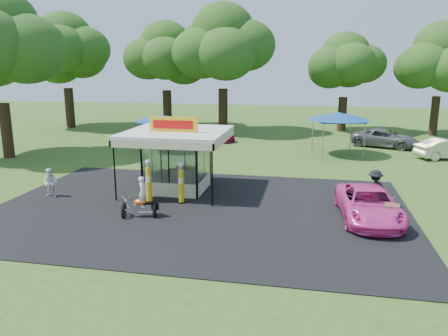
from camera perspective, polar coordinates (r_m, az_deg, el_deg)
The scene contains 23 objects.
ground at distance 19.60m, azimuth -4.72°, elevation -7.20°, with size 120.00×120.00×0.00m, color #2F551A.
asphalt_apron at distance 21.41m, azimuth -3.25°, elevation -5.33°, with size 20.00×14.00×0.04m, color black.
gas_station_kiosk at distance 24.26m, azimuth -6.11°, elevation 1.16°, with size 5.40×5.40×4.18m.
gas_pump_left at distance 22.36m, azimuth -9.79°, elevation -1.80°, with size 0.43×0.43×2.30m.
gas_pump_right at distance 22.05m, azimuth -5.62°, elevation -2.02°, with size 0.41×0.41×2.19m.
motorcycle at distance 20.39m, azimuth -10.72°, elevation -4.26°, with size 1.77×1.18×2.00m.
spare_tires at distance 23.66m, azimuth -7.79°, elevation -2.79°, with size 0.87×0.64×0.71m.
a_frame_sign at distance 20.02m, azimuth 21.01°, elevation -5.94°, with size 0.65×0.64×1.10m.
kiosk_car at distance 26.61m, azimuth -4.63°, elevation -0.61°, with size 1.13×2.82×0.96m, color gold.
pink_sedan at distance 20.77m, azimuth 18.38°, elevation -4.52°, with size 2.45×5.30×1.47m, color #F743A9.
spectator_west at distance 24.78m, azimuth -21.71°, elevation -1.83°, with size 0.77×0.60×1.58m, color white.
spectator_east_a at distance 22.50m, azimuth 19.08°, elevation -2.63°, with size 1.24×0.71×1.92m, color black.
bg_car_a at distance 39.11m, azimuth -6.15°, elevation 4.12°, with size 1.44×4.12×1.36m, color silver.
bg_car_b at distance 40.55m, azimuth -1.72°, elevation 4.52°, with size 1.92×4.71×1.37m, color #B00D3B.
bg_car_d at distance 39.89m, azimuth 20.25°, elevation 3.67°, with size 2.53×5.49×1.52m, color #5C5C5F.
bg_car_e at distance 36.66m, azimuth 27.08°, elevation 2.24°, with size 1.59×4.56×1.50m, color beige.
tent_west at distance 36.00m, azimuth -8.28°, elevation 6.45°, with size 4.20×4.20×2.94m.
tent_east at distance 34.90m, azimuth 14.73°, elevation 6.54°, with size 4.77×4.77×3.33m.
oak_far_a at distance 52.19m, azimuth -19.99°, elevation 13.54°, with size 10.34×10.34×12.25m.
oak_far_b at distance 49.90m, azimuth -7.59°, elevation 13.65°, with size 9.56×9.56×11.40m.
oak_far_c at distance 45.66m, azimuth -0.13°, elevation 14.82°, with size 10.81×10.81×12.74m.
oak_far_d at distance 47.87m, azimuth 15.51°, elevation 12.22°, with size 8.39×8.39×9.99m.
oak_far_e at distance 48.19m, azimuth 26.37°, elevation 11.96°, with size 9.04×9.04×10.77m.
Camera 1 is at (5.16, -17.63, 6.83)m, focal length 35.00 mm.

